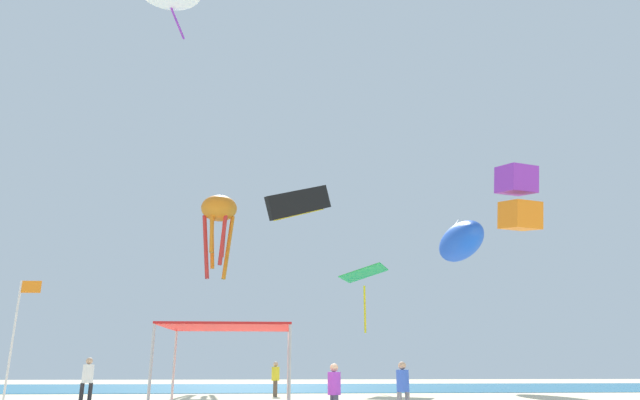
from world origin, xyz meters
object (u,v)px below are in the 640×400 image
at_px(kite_inflatable_blue, 460,242).
at_px(kite_box_purple, 518,197).
at_px(person_central, 275,376).
at_px(person_far_shore, 403,384).
at_px(kite_parafoil_black, 299,203).
at_px(kite_octopus_orange, 219,213).
at_px(banner_flag, 15,337).
at_px(person_leftmost, 88,377).
at_px(kite_diamond_green, 364,276).
at_px(canopy_tent, 228,331).
at_px(person_rightmost, 334,387).

relative_size(kite_inflatable_blue, kite_box_purple, 2.76).
height_order(person_central, person_far_shore, person_central).
height_order(kite_parafoil_black, kite_octopus_orange, kite_octopus_orange).
distance_m(banner_flag, kite_octopus_orange, 27.16).
bearing_deg(person_leftmost, banner_flag, -113.92).
xyz_separation_m(kite_inflatable_blue, kite_parafoil_black, (-12.14, -5.72, 1.10)).
height_order(kite_box_purple, kite_parafoil_black, kite_parafoil_black).
distance_m(kite_box_purple, kite_diamond_green, 14.60).
xyz_separation_m(kite_box_purple, kite_diamond_green, (-5.22, 13.55, -1.56)).
bearing_deg(kite_diamond_green, person_leftmost, -27.96).
bearing_deg(person_leftmost, kite_box_purple, -33.99).
distance_m(canopy_tent, kite_inflatable_blue, 29.42).
xyz_separation_m(canopy_tent, person_leftmost, (-6.85, 10.21, -1.33)).
xyz_separation_m(canopy_tent, kite_inflatable_blue, (14.44, 24.36, 7.96)).
bearing_deg(kite_inflatable_blue, kite_octopus_orange, -93.68).
height_order(banner_flag, kite_parafoil_black, kite_parafoil_black).
height_order(canopy_tent, kite_box_purple, kite_box_purple).
bearing_deg(kite_octopus_orange, person_central, 49.56).
bearing_deg(person_rightmost, kite_inflatable_blue, 137.69).
bearing_deg(kite_inflatable_blue, banner_flag, -39.19).
bearing_deg(banner_flag, person_leftmost, 94.62).
xyz_separation_m(kite_inflatable_blue, kite_diamond_green, (-7.60, -2.41, -3.03)).
bearing_deg(person_leftmost, kite_diamond_green, 12.09).
bearing_deg(kite_octopus_orange, kite_diamond_green, 91.70).
bearing_deg(banner_flag, kite_parafoil_black, 63.71).
bearing_deg(person_leftmost, person_rightmost, -68.23).
height_order(banner_flag, kite_octopus_orange, kite_octopus_orange).
relative_size(person_central, banner_flag, 0.45).
relative_size(canopy_tent, kite_octopus_orange, 0.51).
height_order(person_leftmost, kite_box_purple, kite_box_purple).
height_order(person_leftmost, kite_parafoil_black, kite_parafoil_black).
distance_m(person_far_shore, kite_parafoil_black, 18.88).
bearing_deg(banner_flag, kite_octopus_orange, 84.34).
bearing_deg(kite_box_purple, kite_octopus_orange, -64.77).
relative_size(person_rightmost, person_far_shore, 0.96).
height_order(person_leftmost, person_central, person_leftmost).
height_order(person_leftmost, banner_flag, banner_flag).
bearing_deg(kite_inflatable_blue, person_leftmost, -53.52).
distance_m(person_central, kite_inflatable_blue, 18.28).
relative_size(person_central, kite_inflatable_blue, 0.21).
bearing_deg(person_far_shore, person_rightmost, 5.48).
relative_size(canopy_tent, kite_inflatable_blue, 0.38).
bearing_deg(kite_diamond_green, kite_box_purple, 42.47).
xyz_separation_m(person_rightmost, banner_flag, (-9.14, -0.50, 1.40)).
height_order(canopy_tent, kite_parafoil_black, kite_parafoil_black).
xyz_separation_m(canopy_tent, person_rightmost, (2.99, 2.04, -1.50)).
height_order(person_rightmost, kite_inflatable_blue, kite_inflatable_blue).
bearing_deg(kite_octopus_orange, kite_parafoil_black, 62.26).
bearing_deg(kite_box_purple, kite_diamond_green, -84.83).
relative_size(person_rightmost, kite_parafoil_black, 0.38).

